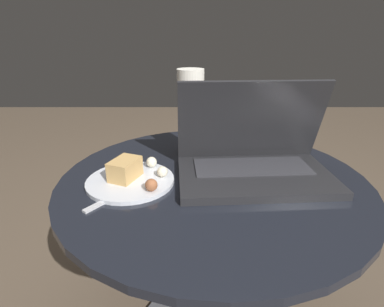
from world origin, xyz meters
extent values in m
cylinder|color=#515156|center=(0.00, 0.00, 0.27)|extent=(0.06, 0.06, 0.51)
cylinder|color=black|center=(0.00, 0.00, 0.54)|extent=(0.73, 0.73, 0.02)
cube|color=#232326|center=(0.10, -0.02, 0.56)|extent=(0.37, 0.24, 0.02)
cube|color=#333338|center=(0.10, 0.01, 0.57)|extent=(0.28, 0.12, 0.00)
cube|color=#232326|center=(0.09, 0.06, 0.67)|extent=(0.36, 0.09, 0.21)
cube|color=black|center=(0.09, 0.05, 0.67)|extent=(0.33, 0.08, 0.19)
cylinder|color=gold|center=(-0.05, 0.15, 0.65)|extent=(0.07, 0.07, 0.21)
cylinder|color=white|center=(-0.05, 0.15, 0.77)|extent=(0.07, 0.07, 0.03)
cylinder|color=silver|center=(-0.19, -0.03, 0.55)|extent=(0.20, 0.20, 0.01)
cube|color=tan|center=(-0.20, -0.03, 0.58)|extent=(0.08, 0.09, 0.05)
sphere|color=#9E5B38|center=(-0.14, -0.09, 0.57)|extent=(0.03, 0.03, 0.03)
sphere|color=beige|center=(-0.12, -0.02, 0.57)|extent=(0.03, 0.03, 0.03)
sphere|color=beige|center=(-0.15, 0.03, 0.57)|extent=(0.03, 0.03, 0.03)
cube|color=silver|center=(-0.22, -0.11, 0.55)|extent=(0.09, 0.11, 0.00)
cube|color=silver|center=(-0.16, -0.03, 0.55)|extent=(0.05, 0.06, 0.00)
camera|label=1|loc=(-0.05, -0.65, 0.87)|focal=28.00mm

